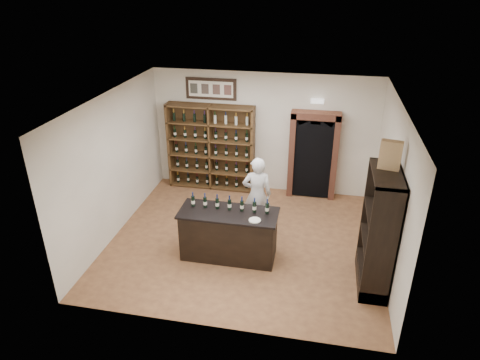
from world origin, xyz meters
name	(u,v)px	position (x,y,z in m)	size (l,w,h in m)	color
floor	(244,240)	(0.00, 0.00, 0.00)	(5.50, 5.50, 0.00)	#9A663D
ceiling	(245,100)	(0.00, 0.00, 3.00)	(5.50, 5.50, 0.00)	white
wall_back	(264,133)	(0.00, 2.50, 1.50)	(5.50, 0.04, 3.00)	white
wall_left	(114,165)	(-2.75, 0.00, 1.50)	(0.04, 5.00, 3.00)	white
wall_right	(392,188)	(2.75, 0.00, 1.50)	(0.04, 5.00, 3.00)	white
wine_shelf	(211,147)	(-1.30, 2.33, 1.10)	(2.20, 0.38, 2.20)	#56351D
framed_picture	(211,89)	(-1.30, 2.47, 2.55)	(1.25, 0.04, 0.52)	black
arched_doorway	(313,153)	(1.25, 2.33, 1.14)	(1.17, 0.35, 2.17)	black
emergency_light	(318,101)	(1.25, 2.42, 2.40)	(0.30, 0.10, 0.10)	white
tasting_counter	(229,235)	(-0.20, -0.60, 0.49)	(1.88, 0.78, 1.00)	black
counter_bottle_0	(193,201)	(-0.92, -0.50, 1.11)	(0.07, 0.07, 0.30)	black
counter_bottle_1	(205,202)	(-0.68, -0.50, 1.11)	(0.07, 0.07, 0.30)	black
counter_bottle_2	(217,203)	(-0.44, -0.50, 1.11)	(0.07, 0.07, 0.30)	black
counter_bottle_3	(230,205)	(-0.20, -0.50, 1.11)	(0.07, 0.07, 0.30)	black
counter_bottle_4	(242,206)	(0.04, -0.50, 1.11)	(0.07, 0.07, 0.30)	black
counter_bottle_5	(254,207)	(0.28, -0.50, 1.11)	(0.07, 0.07, 0.30)	black
counter_bottle_6	(267,208)	(0.52, -0.50, 1.11)	(0.07, 0.07, 0.30)	black
side_cabinet	(378,248)	(2.52, -0.90, 0.75)	(0.48, 1.20, 2.20)	black
shopkeeper	(257,195)	(0.17, 0.48, 0.85)	(0.62, 0.41, 1.69)	silver
plate	(255,220)	(0.34, -0.81, 1.01)	(0.22, 0.22, 0.02)	white
wine_crate	(390,155)	(2.51, -0.74, 2.44)	(0.34, 0.14, 0.48)	tan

